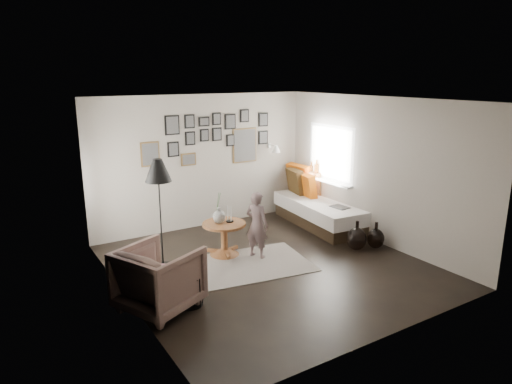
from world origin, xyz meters
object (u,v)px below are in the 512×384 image
daybed (317,208)px  demijohn_large (356,239)px  child (257,225)px  magazine_basket (190,291)px  vase (219,214)px  floor_lamp (158,175)px  armchair (159,278)px  pedestal_table (224,240)px  demijohn_small (376,238)px

daybed → demijohn_large: (-0.34, -1.48, -0.13)m
daybed → child: size_ratio=2.06×
magazine_basket → daybed: bearing=26.1°
vase → demijohn_large: 2.43m
floor_lamp → magazine_basket: size_ratio=4.32×
daybed → floor_lamp: bearing=-168.5°
vase → armchair: bearing=-141.6°
daybed → child: bearing=-151.5°
daybed → magazine_basket: bearing=-148.6°
pedestal_table → demijohn_small: bearing=-24.9°
pedestal_table → child: 0.63m
pedestal_table → daybed: 2.45m
magazine_basket → demijohn_large: size_ratio=0.77×
vase → daybed: bearing=10.6°
vase → floor_lamp: floor_lamp is taller
pedestal_table → floor_lamp: 1.62m
child → armchair: bearing=85.8°
floor_lamp → daybed: bearing=6.2°
vase → armchair: size_ratio=0.56×
pedestal_table → floor_lamp: bearing=174.1°
demijohn_small → pedestal_table: bearing=155.1°
daybed → demijohn_small: size_ratio=4.93×
armchair → demijohn_small: bearing=-114.6°
pedestal_table → floor_lamp: floor_lamp is taller
demijohn_large → demijohn_small: 0.36m
magazine_basket → child: bearing=29.5°
magazine_basket → demijohn_small: 3.59m
daybed → demijohn_large: 1.52m
demijohn_large → pedestal_table: bearing=154.2°
armchair → child: child is taller
pedestal_table → vase: vase is taller
vase → demijohn_large: bearing=-25.4°
floor_lamp → child: size_ratio=1.53×
magazine_basket → child: size_ratio=0.35×
demijohn_large → child: bearing=159.0°
demijohn_small → child: 2.15m
vase → daybed: daybed is taller
floor_lamp → child: floor_lamp is taller
armchair → demijohn_small: (3.96, 0.04, -0.24)m
pedestal_table → magazine_basket: size_ratio=1.81×
vase → armchair: (-1.48, -1.17, -0.31)m
magazine_basket → demijohn_large: 3.26m
vase → floor_lamp: size_ratio=0.30×
magazine_basket → child: 1.89m
floor_lamp → demijohn_small: size_ratio=3.67×
daybed → floor_lamp: (-3.45, -0.38, 1.16)m
demijohn_large → daybed: bearing=77.1°
daybed → magazine_basket: (-3.59, -1.76, -0.14)m
pedestal_table → magazine_basket: 1.75m
armchair → demijohn_large: (3.62, 0.16, -0.22)m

